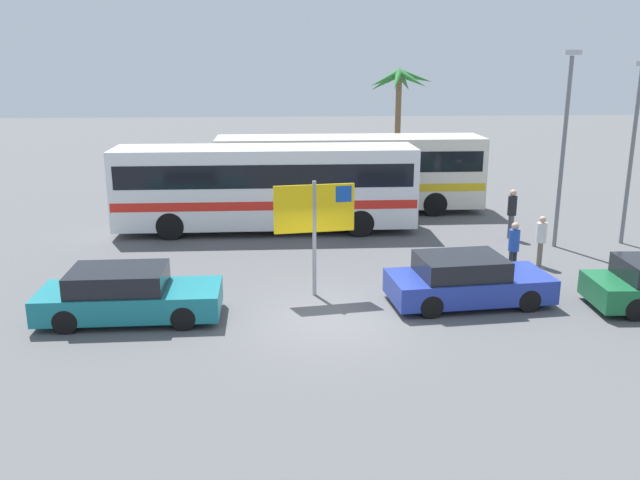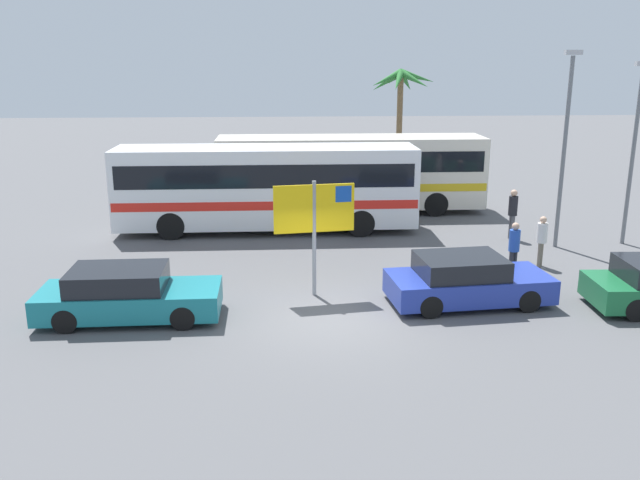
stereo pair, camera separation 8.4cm
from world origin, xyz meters
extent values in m
plane|color=#565659|center=(0.00, 0.00, 0.00)|extent=(120.00, 120.00, 0.00)
cube|color=white|center=(-1.73, 9.13, 1.73)|extent=(11.11, 2.41, 2.90)
cube|color=black|center=(-1.73, 9.13, 2.28)|extent=(10.66, 2.43, 0.84)
cube|color=red|center=(-1.73, 9.13, 1.22)|extent=(10.99, 2.43, 0.32)
cylinder|color=black|center=(1.71, 10.21, 0.50)|extent=(1.00, 0.28, 1.00)
cylinder|color=black|center=(1.71, 8.05, 0.50)|extent=(1.00, 0.28, 1.00)
cylinder|color=black|center=(-5.17, 10.21, 0.50)|extent=(1.00, 0.28, 1.00)
cylinder|color=black|center=(-5.17, 8.05, 0.50)|extent=(1.00, 0.28, 1.00)
cube|color=silver|center=(1.74, 12.24, 1.73)|extent=(11.11, 2.41, 2.90)
cube|color=black|center=(1.74, 12.24, 2.28)|extent=(10.66, 2.43, 0.84)
cube|color=gold|center=(1.74, 12.24, 1.22)|extent=(10.99, 2.43, 0.32)
cylinder|color=black|center=(5.19, 13.32, 0.50)|extent=(1.00, 0.28, 1.00)
cylinder|color=black|center=(5.19, 11.16, 0.50)|extent=(1.00, 0.28, 1.00)
cylinder|color=black|center=(-1.70, 13.32, 0.50)|extent=(1.00, 0.28, 1.00)
cylinder|color=black|center=(-1.70, 11.16, 0.50)|extent=(1.00, 0.28, 1.00)
cylinder|color=gray|center=(-0.31, 1.89, 1.60)|extent=(0.11, 0.11, 3.20)
cube|color=yellow|center=(-0.31, 1.89, 2.45)|extent=(2.18, 0.38, 1.30)
cube|color=#1447A8|center=(0.48, 2.00, 2.82)|extent=(0.45, 0.13, 0.44)
cube|color=#19757F|center=(-5.00, 0.40, 0.48)|extent=(4.49, 1.87, 0.64)
cube|color=black|center=(-5.26, 0.40, 1.06)|extent=(2.35, 1.69, 0.52)
cylinder|color=black|center=(-3.62, 1.25, 0.30)|extent=(0.60, 0.17, 0.60)
cylinder|color=black|center=(-3.60, -0.40, 0.30)|extent=(0.60, 0.17, 0.60)
cylinder|color=black|center=(-6.39, 1.21, 0.30)|extent=(0.60, 0.17, 0.60)
cylinder|color=black|center=(-6.37, -0.45, 0.30)|extent=(0.60, 0.17, 0.60)
cylinder|color=black|center=(7.66, 1.13, 0.30)|extent=(0.61, 0.18, 0.60)
cylinder|color=black|center=(7.59, -0.51, 0.30)|extent=(0.61, 0.18, 0.60)
cube|color=#23389E|center=(3.76, 0.98, 0.48)|extent=(4.39, 2.26, 0.64)
cube|color=black|center=(3.50, 0.95, 1.06)|extent=(2.36, 1.92, 0.52)
cylinder|color=black|center=(4.98, 1.96, 0.30)|extent=(0.61, 0.22, 0.60)
cylinder|color=black|center=(5.15, 0.25, 0.30)|extent=(0.61, 0.22, 0.60)
cylinder|color=black|center=(2.37, 1.70, 0.30)|extent=(0.61, 0.22, 0.60)
cylinder|color=black|center=(2.54, -0.01, 0.30)|extent=(0.61, 0.22, 0.60)
cylinder|color=#706656|center=(6.85, 4.00, 0.39)|extent=(0.13, 0.13, 0.78)
cylinder|color=#706656|center=(6.95, 4.15, 0.39)|extent=(0.13, 0.13, 0.78)
cylinder|color=silver|center=(6.90, 4.08, 1.10)|extent=(0.32, 0.32, 0.62)
sphere|color=tan|center=(6.90, 4.08, 1.51)|extent=(0.21, 0.21, 0.21)
cylinder|color=#4C4C51|center=(7.09, 7.46, 0.44)|extent=(0.13, 0.13, 0.88)
cylinder|color=#4C4C51|center=(7.10, 7.28, 0.44)|extent=(0.13, 0.13, 0.88)
cylinder|color=black|center=(7.10, 7.37, 1.23)|extent=(0.32, 0.32, 0.70)
sphere|color=tan|center=(7.10, 7.37, 1.70)|extent=(0.24, 0.24, 0.24)
cylinder|color=#2D2D33|center=(5.75, 3.14, 0.41)|extent=(0.13, 0.13, 0.81)
cylinder|color=#2D2D33|center=(5.61, 3.04, 0.41)|extent=(0.13, 0.13, 0.81)
cylinder|color=#2851B2|center=(5.68, 3.09, 1.14)|extent=(0.32, 0.32, 0.64)
sphere|color=tan|center=(5.68, 3.09, 1.57)|extent=(0.22, 0.22, 0.22)
cylinder|color=slate|center=(10.85, 6.57, 3.03)|extent=(0.14, 0.14, 6.06)
cylinder|color=slate|center=(8.31, 6.30, 3.21)|extent=(0.14, 0.14, 6.42)
cube|color=#B2B2B7|center=(8.31, 6.30, 6.52)|extent=(0.56, 0.20, 0.16)
cylinder|color=brown|center=(5.39, 21.44, 2.68)|extent=(0.32, 0.32, 5.37)
cone|color=#2D7533|center=(6.32, 21.55, 5.32)|extent=(2.04, 0.66, 0.92)
cone|color=#2D7533|center=(5.81, 22.17, 5.07)|extent=(1.33, 1.87, 1.37)
cone|color=#2D7533|center=(5.19, 22.35, 5.25)|extent=(0.84, 2.04, 1.05)
cone|color=#2D7533|center=(4.69, 21.92, 5.08)|extent=(1.82, 1.44, 1.36)
cone|color=#2D7533|center=(4.56, 21.04, 5.23)|extent=(1.98, 1.26, 1.08)
cone|color=#2D7533|center=(5.11, 20.60, 5.15)|extent=(1.03, 1.99, 1.22)
cone|color=#2D7533|center=(6.00, 20.77, 5.21)|extent=(1.66, 1.76, 1.11)
camera|label=1|loc=(-1.25, -15.60, 6.35)|focal=37.58mm
camera|label=2|loc=(-1.17, -15.60, 6.35)|focal=37.58mm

